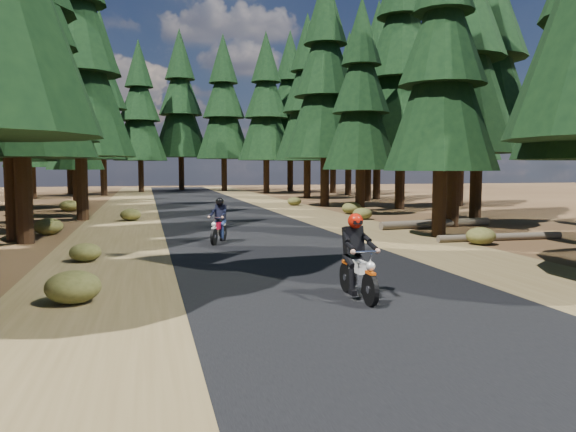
% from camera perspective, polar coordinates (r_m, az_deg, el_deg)
% --- Properties ---
extents(ground, '(120.00, 120.00, 0.00)m').
position_cam_1_polar(ground, '(13.37, 1.59, -5.25)').
color(ground, '#462D19').
rests_on(ground, ground).
extents(road, '(6.00, 100.00, 0.01)m').
position_cam_1_polar(road, '(18.17, -2.72, -2.51)').
color(road, black).
rests_on(road, ground).
extents(shoulder_l, '(3.20, 100.00, 0.01)m').
position_cam_1_polar(shoulder_l, '(17.84, -17.37, -2.88)').
color(shoulder_l, brown).
rests_on(shoulder_l, ground).
extents(shoulder_r, '(3.20, 100.00, 0.01)m').
position_cam_1_polar(shoulder_r, '(19.61, 10.58, -2.04)').
color(shoulder_r, brown).
rests_on(shoulder_r, ground).
extents(pine_forest, '(34.59, 55.08, 16.32)m').
position_cam_1_polar(pine_forest, '(34.34, -8.34, 14.18)').
color(pine_forest, black).
rests_on(pine_forest, ground).
extents(log_near, '(5.04, 1.00, 0.32)m').
position_cam_1_polar(log_near, '(22.84, 14.83, -0.74)').
color(log_near, '#4C4233').
rests_on(log_near, ground).
extents(log_far, '(4.47, 0.28, 0.24)m').
position_cam_1_polar(log_far, '(19.43, 20.80, -2.00)').
color(log_far, '#4C4233').
rests_on(log_far, ground).
extents(understory_shrubs, '(15.14, 31.16, 0.61)m').
position_cam_1_polar(understory_shrubs, '(20.89, -3.76, -0.78)').
color(understory_shrubs, '#474C1E').
rests_on(understory_shrubs, ground).
extents(rider_lead, '(0.53, 1.73, 1.53)m').
position_cam_1_polar(rider_lead, '(10.18, 7.13, -5.56)').
color(rider_lead, silver).
rests_on(rider_lead, road).
extents(rider_follow, '(1.07, 1.64, 1.41)m').
position_cam_1_polar(rider_follow, '(17.60, -7.06, -1.24)').
color(rider_follow, '#A70B21').
rests_on(rider_follow, road).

